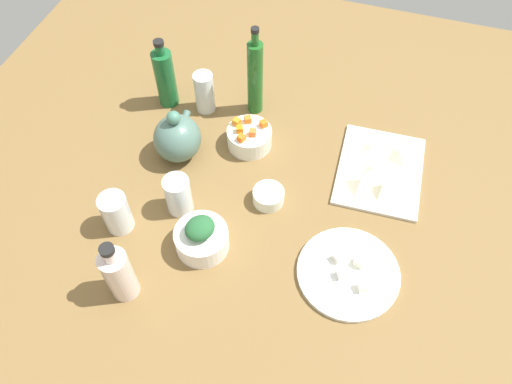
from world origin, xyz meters
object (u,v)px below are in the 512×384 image
object	(u,v)px
bowl_carrots	(249,138)
bottle_0	(165,77)
drinking_glass_1	(178,195)
bowl_small_side	(268,196)
bottle_2	(119,274)
drinking_glass_0	(116,213)
bowl_greens	(202,239)
plate_tofu	(348,273)
bottle_1	(255,77)
teapot	(177,138)
cutting_board	(380,171)
drinking_glass_2	(204,92)

from	to	relation	value
bowl_carrots	bottle_0	distance (cm)	30.59
bowl_carrots	drinking_glass_1	bearing A→B (deg)	158.30
bowl_small_side	drinking_glass_1	size ratio (longest dim) A/B	0.73
drinking_glass_1	bottle_2	bearing A→B (deg)	172.82
bowl_carrots	bowl_small_side	bearing A→B (deg)	-147.84
drinking_glass_0	bottle_0	bearing A→B (deg)	7.38
bowl_greens	bowl_carrots	distance (cm)	34.82
bottle_0	bowl_small_side	bearing A→B (deg)	-123.53
bowl_carrots	drinking_glass_0	xyz separation A→B (cm)	(-35.42, 22.72, 2.74)
bowl_carrots	plate_tofu	bearing A→B (deg)	-132.19
bottle_1	bottle_0	bearing A→B (deg)	100.92
plate_tofu	bowl_greens	size ratio (longest dim) A/B	1.86
drinking_glass_0	teapot	bearing A→B (deg)	-11.35
cutting_board	teapot	distance (cm)	55.72
bottle_2	bowl_carrots	bearing A→B (deg)	-14.78
bowl_greens	drinking_glass_2	xyz separation A→B (cm)	(44.47, 16.10, 3.34)
bowl_carrots	bottle_2	bearing A→B (deg)	165.22
bowl_carrots	teapot	bearing A→B (deg)	117.67
drinking_glass_0	bowl_greens	bearing A→B (deg)	-88.41
cutting_board	bowl_greens	bearing A→B (deg)	133.77
bowl_greens	drinking_glass_2	world-z (taller)	drinking_glass_2
bottle_0	bottle_1	distance (cm)	26.36
cutting_board	teapot	bearing A→B (deg)	100.89
bowl_carrots	bottle_2	world-z (taller)	bottle_2
plate_tofu	teapot	world-z (taller)	teapot
plate_tofu	teapot	bearing A→B (deg)	66.78
bowl_greens	bottle_1	world-z (taller)	bottle_1
bottle_0	bottle_2	distance (cm)	61.87
bottle_0	drinking_glass_1	bearing A→B (deg)	-152.47
drinking_glass_1	bottle_1	bearing A→B (deg)	-10.78
bowl_carrots	bottle_2	size ratio (longest dim) A/B	0.63
cutting_board	drinking_glass_2	bearing A→B (deg)	81.19
cutting_board	bottle_2	distance (cm)	73.13
plate_tofu	bowl_small_side	bearing A→B (deg)	58.93
bowl_small_side	teapot	bearing A→B (deg)	74.34
teapot	bottle_1	distance (cm)	27.95
bowl_small_side	drinking_glass_1	xyz separation A→B (cm)	(-8.86, 21.03, 3.62)
drinking_glass_2	bowl_greens	bearing A→B (deg)	-160.09
drinking_glass_0	drinking_glass_1	size ratio (longest dim) A/B	0.99
cutting_board	drinking_glass_2	world-z (taller)	drinking_glass_2
plate_tofu	bottle_0	xyz separation A→B (cm)	(40.52, 63.33, 8.99)
plate_tofu	bowl_greens	world-z (taller)	bowl_greens
teapot	bottle_2	distance (cm)	42.15
bottle_0	drinking_glass_0	size ratio (longest dim) A/B	2.01
bowl_small_side	drinking_glass_2	xyz separation A→B (cm)	(26.70, 27.60, 4.44)
bowl_greens	bottle_2	world-z (taller)	bottle_2
teapot	bottle_1	size ratio (longest dim) A/B	0.57
cutting_board	bottle_0	world-z (taller)	bottle_0
cutting_board	bowl_carrots	distance (cm)	37.03
bottle_2	drinking_glass_0	bearing A→B (deg)	30.54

